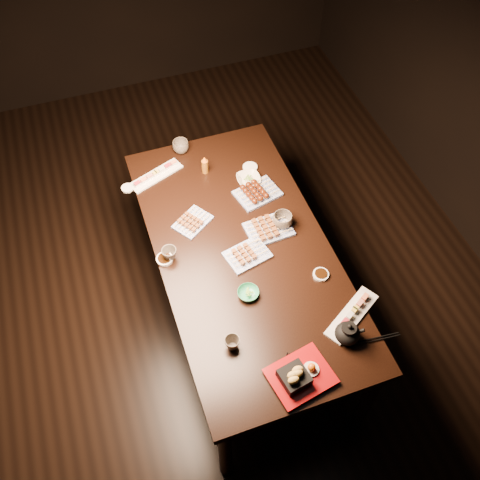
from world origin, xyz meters
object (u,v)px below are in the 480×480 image
Objects in this scene: yakitori_plate_right at (269,227)px; edamame_bowl_cream at (249,179)px; teacup_far_right at (181,147)px; yakitori_plate_center at (247,253)px; teacup_far_left at (169,254)px; edamame_bowl_green at (248,293)px; teacup_mid_right at (283,221)px; tempura_tray at (301,373)px; sushi_platter_near at (352,313)px; teapot at (348,332)px; teacup_near_left at (232,343)px; condiment_bottle at (205,165)px; dining_table at (243,287)px; sushi_platter_far at (156,174)px; yakitori_plate_left at (192,220)px.

yakitori_plate_right is 0.38m from edamame_bowl_cream.
yakitori_plate_center is at bearing -82.36° from teacup_far_right.
teacup_far_left is (-0.39, 0.12, 0.01)m from yakitori_plate_center.
yakitori_plate_right is 0.56m from teacup_far_left.
edamame_bowl_green is 1.00× the size of teacup_mid_right.
tempura_tray is (-0.17, -0.83, 0.02)m from yakitori_plate_right.
teapot reaches higher than sushi_platter_near.
teacup_near_left is 0.61× the size of condiment_bottle.
dining_table is 0.41m from yakitori_plate_center.
tempura_tray is 0.92m from teacup_far_left.
teacup_far_left is 0.80× the size of teacup_far_right.
sushi_platter_near is 1.41× the size of yakitori_plate_right.
sushi_platter_far is at bearing 156.39° from edamame_bowl_cream.
dining_table is at bearing 126.92° from teapot.
yakitori_plate_center reaches higher than dining_table.
teacup_mid_right is (0.25, 0.84, -0.01)m from tempura_tray.
teacup_far_right is (-0.12, 0.88, 0.01)m from yakitori_plate_center.
dining_table is 16.57× the size of edamame_bowl_green.
condiment_bottle is (0.36, 0.54, 0.02)m from teacup_far_left.
dining_table is 0.57m from teacup_far_left.
teacup_near_left is at bearing -126.37° from yakitori_plate_left.
condiment_bottle is (0.21, 1.13, 0.03)m from teacup_near_left.
sushi_platter_near is 4.32× the size of teacup_far_left.
tempura_tray is (0.31, -1.43, 0.03)m from sushi_platter_far.
tempura_tray reaches higher than sushi_platter_near.
condiment_bottle reaches higher than dining_table.
yakitori_plate_left is at bearing 94.29° from sushi_platter_near.
teacup_far_left is at bearing 150.14° from yakitori_plate_center.
sushi_platter_near is at bearing 64.76° from teapot.
teacup_far_left is at bearing 103.96° from teacup_near_left.
teacup_far_left is at bearing 131.70° from edamame_bowl_green.
sushi_platter_near reaches higher than dining_table.
teacup_near_left is at bearing -100.75° from condiment_bottle.
condiment_bottle reaches higher than sushi_platter_far.
edamame_bowl_green is at bearing -93.18° from condiment_bottle.
tempura_tray is 2.32× the size of condiment_bottle.
yakitori_plate_center is at bearing -110.56° from edamame_bowl_cream.
sushi_platter_far is at bearing 168.00° from condiment_bottle.
yakitori_plate_center reaches higher than edamame_bowl_green.
teacup_far_left is at bearing -109.67° from teacup_far_right.
teacup_mid_right reaches higher than teacup_far_right.
tempura_tray is (-0.00, -0.71, 0.02)m from yakitori_plate_center.
sushi_platter_far is (-0.31, 0.67, 0.40)m from dining_table.
teapot reaches higher than yakitori_plate_center.
teacup_far_left reaches higher than edamame_bowl_cream.
yakitori_plate_center is at bearing -89.71° from yakitori_plate_left.
teacup_near_left is 0.68× the size of teacup_mid_right.
sushi_platter_far is 1.47m from tempura_tray.
teacup_near_left is (-0.41, -0.59, 0.00)m from yakitori_plate_right.
yakitori_plate_right is at bearing -69.89° from condiment_bottle.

